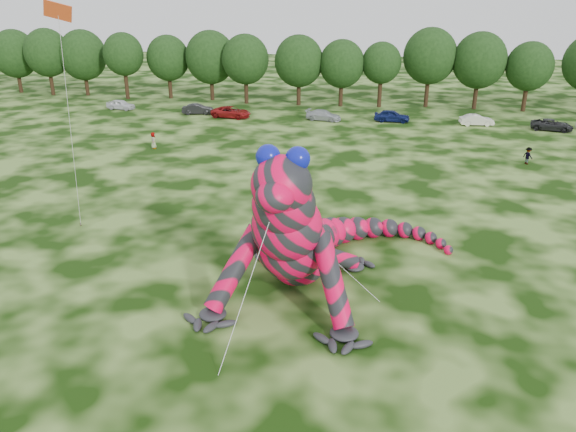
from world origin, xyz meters
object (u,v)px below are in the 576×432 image
(flying_kite, at_px, (60,30))
(tree_7, at_px, (299,70))
(tree_9, at_px, (381,75))
(car_3, at_px, (324,115))
(tree_3, at_px, (125,66))
(tree_8, at_px, (342,73))
(car_1, at_px, (198,109))
(car_2, at_px, (231,112))
(car_6, at_px, (552,125))
(tree_10, at_px, (429,68))
(car_5, at_px, (477,120))
(tree_0, at_px, (16,61))
(car_0, at_px, (121,105))
(tree_5, at_px, (211,65))
(tree_6, at_px, (246,69))
(tree_1, at_px, (48,62))
(tree_12, at_px, (528,77))
(tree_11, at_px, (478,71))
(tree_4, at_px, (169,67))
(spectator_1, at_px, (300,169))
(spectator_2, at_px, (528,156))
(car_4, at_px, (392,116))
(tree_2, at_px, (84,63))
(spectator_0, at_px, (286,167))
(inflatable_gecko, at_px, (303,204))
(spectator_4, at_px, (153,140))

(flying_kite, relative_size, tree_7, 1.61)
(tree_9, relative_size, car_3, 1.99)
(tree_7, bearing_deg, tree_3, 179.41)
(tree_8, height_order, car_1, tree_8)
(car_2, distance_m, car_6, 38.14)
(flying_kite, distance_m, tree_9, 53.15)
(tree_10, bearing_deg, tree_3, -177.99)
(car_5, bearing_deg, tree_7, 61.17)
(tree_10, bearing_deg, tree_0, 179.39)
(car_0, bearing_deg, car_5, -82.81)
(tree_5, height_order, tree_10, tree_10)
(tree_8, xyz_separation_m, car_0, (-28.98, -7.52, -3.81))
(tree_6, bearing_deg, tree_1, 177.46)
(tree_12, height_order, car_1, tree_12)
(tree_9, height_order, tree_12, tree_12)
(tree_11, bearing_deg, tree_4, 179.32)
(tree_5, relative_size, spectator_1, 5.88)
(tree_6, distance_m, spectator_1, 34.73)
(spectator_2, bearing_deg, tree_6, 16.54)
(spectator_2, bearing_deg, car_5, -27.62)
(tree_8, xyz_separation_m, car_4, (7.05, -8.75, -3.74))
(tree_2, bearing_deg, spectator_2, -24.36)
(tree_5, bearing_deg, car_5, -16.30)
(tree_8, bearing_deg, car_6, -21.87)
(flying_kite, bearing_deg, tree_2, 118.57)
(car_2, xyz_separation_m, spectator_0, (11.00, -22.19, 0.13))
(spectator_1, bearing_deg, inflatable_gecko, -158.90)
(tree_2, height_order, tree_7, tree_2)
(tree_5, bearing_deg, car_1, -83.58)
(tree_11, bearing_deg, flying_kite, -119.67)
(tree_4, xyz_separation_m, tree_12, (49.65, -0.97, -0.04))
(inflatable_gecko, relative_size, car_1, 4.39)
(car_2, bearing_deg, car_5, -79.91)
(tree_0, bearing_deg, car_3, -13.42)
(tree_11, distance_m, car_0, 47.98)
(car_1, bearing_deg, car_3, -103.87)
(inflatable_gecko, relative_size, tree_1, 1.78)
(spectator_4, bearing_deg, flying_kite, 179.22)
(tree_0, relative_size, tree_6, 1.00)
(inflatable_gecko, xyz_separation_m, tree_9, (3.04, 50.19, -0.03))
(spectator_0, bearing_deg, tree_9, -112.48)
(tree_4, distance_m, car_4, 34.33)
(tree_6, distance_m, car_4, 22.43)
(tree_6, distance_m, car_3, 15.70)
(tree_1, bearing_deg, car_2, -19.33)
(tree_7, distance_m, car_2, 12.67)
(tree_8, xyz_separation_m, car_5, (17.00, -9.05, -3.82))
(spectator_0, bearing_deg, car_4, -121.01)
(tree_4, xyz_separation_m, car_5, (42.42, -10.77, -3.88))
(tree_1, distance_m, tree_9, 49.43)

